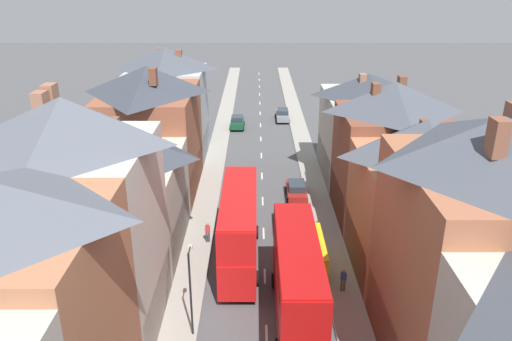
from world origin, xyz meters
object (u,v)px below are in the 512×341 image
double_decker_bus_lead (241,226)px  car_mid_black (239,122)px  double_decker_bus_mid_street (299,280)px  car_near_blue (284,115)px  car_parked_left_a (298,191)px  pedestrian_near_right (345,279)px  car_parked_left_b (287,220)px  delivery_van (311,254)px  pedestrian_mid_left (209,232)px  street_lamp (192,287)px

double_decker_bus_lead → car_mid_black: size_ratio=2.75×
double_decker_bus_mid_street → car_near_blue: bearing=88.2°
car_parked_left_a → pedestrian_near_right: bearing=-82.3°
pedestrian_near_right → car_parked_left_a: bearing=97.7°
car_near_blue → pedestrian_near_right: pedestrian_near_right is taller
car_near_blue → car_parked_left_b: 31.52m
delivery_van → pedestrian_mid_left: (-7.41, 3.71, -0.30)m
double_decker_bus_mid_street → pedestrian_mid_left: (-6.10, 9.02, -1.78)m
car_mid_black → street_lamp: 40.54m
pedestrian_near_right → double_decker_bus_lead: bearing=150.5°
street_lamp → car_parked_left_b: bearing=64.4°
delivery_van → double_decker_bus_lead: bearing=165.3°
car_parked_left_a → car_near_blue: bearing=90.0°
car_near_blue → street_lamp: (-7.35, -44.12, 2.41)m
double_decker_bus_lead → car_mid_black: 32.67m
car_parked_left_b → pedestrian_mid_left: bearing=-159.1°
double_decker_bus_mid_street → street_lamp: bearing=-168.1°
delivery_van → pedestrian_near_right: bearing=-53.1°
car_parked_left_a → street_lamp: (-7.35, -18.36, 2.40)m
car_near_blue → street_lamp: bearing=-99.5°
car_parked_left_a → street_lamp: street_lamp is taller
double_decker_bus_lead → delivery_van: size_ratio=2.08×
car_parked_left_b → street_lamp: bearing=-115.6°
double_decker_bus_mid_street → delivery_van: double_decker_bus_mid_street is taller
car_mid_black → street_lamp: street_lamp is taller
delivery_van → car_mid_black: bearing=100.4°
car_parked_left_a → car_mid_black: car_mid_black is taller
delivery_van → pedestrian_mid_left: size_ratio=3.23×
delivery_van → pedestrian_near_right: delivery_van is taller
double_decker_bus_mid_street → pedestrian_mid_left: double_decker_bus_mid_street is taller
car_parked_left_b → pedestrian_near_right: size_ratio=2.49×
street_lamp → pedestrian_mid_left: bearing=90.3°
double_decker_bus_mid_street → car_parked_left_b: size_ratio=2.70×
double_decker_bus_lead → pedestrian_mid_left: bearing=135.9°
delivery_van → pedestrian_mid_left: bearing=153.4°
double_decker_bus_mid_street → car_parked_left_a: 17.25m
car_mid_black → car_parked_left_b: (4.90, -27.83, 0.01)m
delivery_van → double_decker_bus_mid_street: bearing=-103.8°
car_parked_left_b → street_lamp: size_ratio=0.73×
double_decker_bus_lead → street_lamp: size_ratio=1.96×
car_near_blue → double_decker_bus_mid_street: bearing=-91.8°
double_decker_bus_mid_street → delivery_van: 5.67m
double_decker_bus_lead → car_near_blue: (4.91, 36.25, -1.98)m
car_parked_left_b → double_decker_bus_mid_street: bearing=-90.0°
double_decker_bus_lead → pedestrian_near_right: double_decker_bus_lead is taller
car_near_blue → car_parked_left_a: 25.76m
car_parked_left_a → double_decker_bus_mid_street: bearing=-94.4°
double_decker_bus_lead → double_decker_bus_mid_street: same height
delivery_van → car_parked_left_a: bearing=90.0°
car_near_blue → car_parked_left_b: (-1.30, -31.49, 0.02)m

